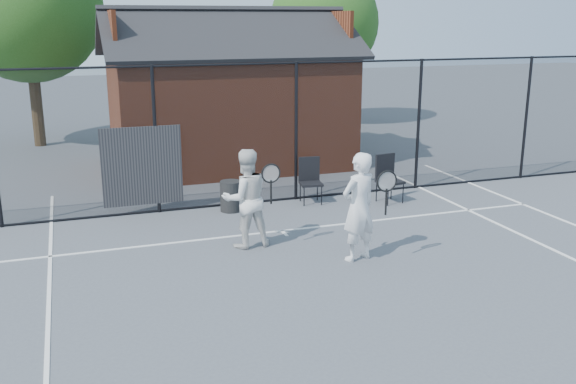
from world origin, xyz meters
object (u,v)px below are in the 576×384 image
object	(u,v)px
chair_right	(390,180)
waste_bin	(231,196)
player_back	(246,198)
player_front	(359,207)
chair_left	(311,182)
clubhouse	(228,105)

from	to	relation	value
chair_right	waste_bin	world-z (taller)	chair_right
waste_bin	player_back	bearing A→B (deg)	-96.98
player_front	chair_left	bearing A→B (deg)	81.98
clubhouse	chair_right	distance (m)	5.54
player_back	chair_right	distance (m)	4.06
chair_left	chair_right	xyz separation A→B (m)	(1.64, -0.50, 0.03)
player_back	waste_bin	xyz separation A→B (m)	(0.26, 2.17, -0.55)
player_front	waste_bin	size ratio (longest dim) A/B	2.85
clubhouse	player_back	xyz separation A→B (m)	(-1.34, -6.57, -0.74)
player_back	clubhouse	bearing A→B (deg)	78.43
player_back	chair_left	bearing A→B (deg)	46.66
player_back	waste_bin	world-z (taller)	player_back
chair_right	waste_bin	size ratio (longest dim) A/B	1.60
chair_left	chair_right	world-z (taller)	chair_right
player_back	chair_left	world-z (taller)	player_back
player_back	chair_left	xyz separation A→B (m)	(2.04, 2.17, -0.39)
chair_right	chair_left	bearing A→B (deg)	153.00
clubhouse	chair_left	size ratio (longest dim) A/B	6.76
player_front	player_back	size ratio (longest dim) A/B	1.04
player_front	player_back	world-z (taller)	player_front
clubhouse	player_back	distance (m)	6.74
player_front	chair_right	size ratio (longest dim) A/B	1.78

